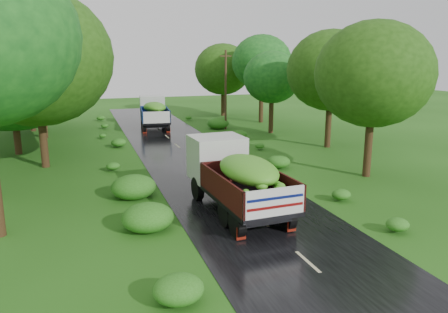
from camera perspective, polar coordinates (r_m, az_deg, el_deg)
name	(u,v)px	position (r m, az deg, el deg)	size (l,w,h in m)	color
ground	(308,262)	(15.15, 10.88, -13.39)	(120.00, 120.00, 0.00)	#1E4F11
road	(251,212)	(19.28, 3.61, -7.22)	(6.50, 80.00, 0.02)	black
road_lines	(243,204)	(20.15, 2.54, -6.26)	(0.12, 69.60, 0.00)	#BFB78C
truck_near	(234,173)	(19.06, 1.30, -2.21)	(2.85, 7.14, 2.95)	black
truck_far	(154,111)	(41.52, -9.17, 5.89)	(3.03, 6.95, 2.84)	black
utility_pole	(226,89)	(40.09, 0.22, 8.79)	(1.22, 0.48, 7.16)	#382616
trees_left	(22,54)	(33.67, -24.89, 12.03)	(6.49, 33.76, 9.04)	black
trees_right	(281,70)	(37.58, 7.49, 11.08)	(5.89, 30.32, 7.59)	black
shrubs	(198,159)	(27.38, -3.42, -0.33)	(11.90, 44.00, 0.70)	#266117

